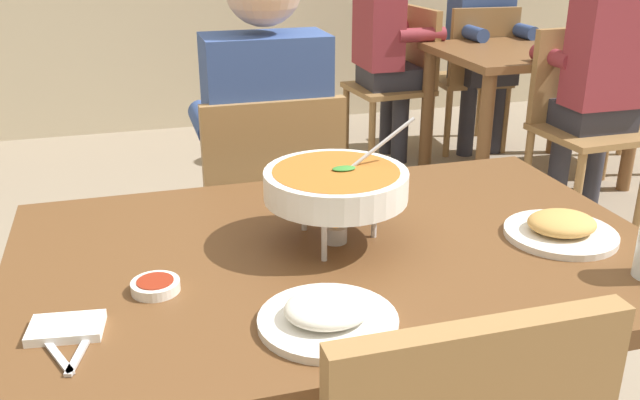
# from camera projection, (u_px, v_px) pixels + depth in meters

# --- Properties ---
(dining_table_main) EXTENTS (1.35, 0.88, 0.73)m
(dining_table_main) POSITION_uv_depth(u_px,v_px,m) (339.00, 290.00, 1.49)
(dining_table_main) COLOR brown
(dining_table_main) RESTS_ON ground_plane
(chair_diner_main) EXTENTS (0.44, 0.44, 0.90)m
(chair_diner_main) POSITION_uv_depth(u_px,v_px,m) (269.00, 214.00, 2.18)
(chair_diner_main) COLOR olive
(chair_diner_main) RESTS_ON ground_plane
(diner_main) EXTENTS (0.40, 0.45, 1.31)m
(diner_main) POSITION_uv_depth(u_px,v_px,m) (265.00, 140.00, 2.12)
(diner_main) COLOR #2D2D38
(diner_main) RESTS_ON ground_plane
(curry_bowl) EXTENTS (0.33, 0.30, 0.26)m
(curry_bowl) POSITION_uv_depth(u_px,v_px,m) (335.00, 185.00, 1.43)
(curry_bowl) COLOR silver
(curry_bowl) RESTS_ON dining_table_main
(rice_plate) EXTENTS (0.24, 0.24, 0.06)m
(rice_plate) POSITION_uv_depth(u_px,v_px,m) (328.00, 315.00, 1.17)
(rice_plate) COLOR white
(rice_plate) RESTS_ON dining_table_main
(appetizer_plate) EXTENTS (0.24, 0.24, 0.06)m
(appetizer_plate) POSITION_uv_depth(u_px,v_px,m) (561.00, 229.00, 1.49)
(appetizer_plate) COLOR white
(appetizer_plate) RESTS_ON dining_table_main
(sauce_dish) EXTENTS (0.09, 0.09, 0.02)m
(sauce_dish) POSITION_uv_depth(u_px,v_px,m) (156.00, 286.00, 1.28)
(sauce_dish) COLOR white
(sauce_dish) RESTS_ON dining_table_main
(napkin_folded) EXTENTS (0.13, 0.10, 0.02)m
(napkin_folded) POSITION_uv_depth(u_px,v_px,m) (66.00, 328.00, 1.15)
(napkin_folded) COLOR white
(napkin_folded) RESTS_ON dining_table_main
(fork_utensil) EXTENTS (0.08, 0.16, 0.01)m
(fork_utensil) POSITION_uv_depth(u_px,v_px,m) (52.00, 349.00, 1.10)
(fork_utensil) COLOR silver
(fork_utensil) RESTS_ON dining_table_main
(spoon_utensil) EXTENTS (0.06, 0.17, 0.01)m
(spoon_utensil) POSITION_uv_depth(u_px,v_px,m) (85.00, 344.00, 1.12)
(spoon_utensil) COLOR silver
(spoon_utensil) RESTS_ON dining_table_main
(dining_table_far) EXTENTS (1.00, 0.80, 0.73)m
(dining_table_far) POSITION_uv_depth(u_px,v_px,m) (530.00, 72.00, 3.77)
(dining_table_far) COLOR brown
(dining_table_far) RESTS_ON ground_plane
(chair_bg_left) EXTENTS (0.48, 0.48, 0.90)m
(chair_bg_left) POSITION_uv_depth(u_px,v_px,m) (403.00, 75.00, 4.15)
(chair_bg_left) COLOR olive
(chair_bg_left) RESTS_ON ground_plane
(chair_bg_middle) EXTENTS (0.47, 0.47, 0.90)m
(chair_bg_middle) POSITION_uv_depth(u_px,v_px,m) (579.00, 113.00, 3.33)
(chair_bg_middle) COLOR olive
(chair_bg_middle) RESTS_ON ground_plane
(chair_bg_right) EXTENTS (0.47, 0.47, 0.90)m
(chair_bg_right) POSITION_uv_depth(u_px,v_px,m) (474.00, 71.00, 4.27)
(chair_bg_right) COLOR olive
(chair_bg_right) RESTS_ON ground_plane
(chair_bg_corner) EXTENTS (0.46, 0.46, 0.90)m
(chair_bg_corner) POSITION_uv_depth(u_px,v_px,m) (635.00, 86.00, 3.88)
(chair_bg_corner) COLOR olive
(chair_bg_corner) RESTS_ON ground_plane
(patron_bg_left) EXTENTS (0.45, 0.40, 1.31)m
(patron_bg_left) POSITION_uv_depth(u_px,v_px,m) (384.00, 36.00, 4.03)
(patron_bg_left) COLOR #2D2D38
(patron_bg_left) RESTS_ON ground_plane
(patron_bg_middle) EXTENTS (0.40, 0.45, 1.31)m
(patron_bg_middle) POSITION_uv_depth(u_px,v_px,m) (602.00, 66.00, 3.19)
(patron_bg_middle) COLOR #2D2D38
(patron_bg_middle) RESTS_ON ground_plane
(patron_bg_right) EXTENTS (0.40, 0.45, 1.31)m
(patron_bg_right) POSITION_uv_depth(u_px,v_px,m) (483.00, 32.00, 4.19)
(patron_bg_right) COLOR #2D2D38
(patron_bg_right) RESTS_ON ground_plane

